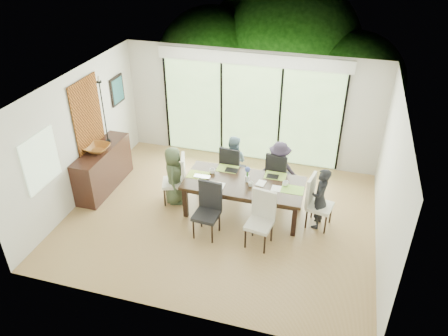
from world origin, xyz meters
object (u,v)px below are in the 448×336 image
(chair_far_left, at_px, (233,166))
(bowl, at_px, (97,148))
(person_left_end, at_px, (174,175))
(person_right_end, at_px, (320,199))
(laptop, at_px, (201,178))
(cup_c, at_px, (286,184))
(table_top, at_px, (244,183))
(person_far_right, at_px, (279,170))
(person_far_left, at_px, (233,163))
(chair_far_right, at_px, (279,173))
(chair_near_right, at_px, (259,221))
(vase, at_px, (247,179))
(cup_b, at_px, (250,184))
(chair_right_end, at_px, (320,203))
(sideboard, at_px, (103,168))
(cup_a, at_px, (212,171))
(chair_left_end, at_px, (173,179))
(chair_near_left, at_px, (206,212))

(chair_far_left, distance_m, bowl, 2.90)
(person_left_end, height_order, person_right_end, same)
(laptop, xyz_separation_m, cup_c, (1.65, 0.20, 0.03))
(table_top, distance_m, person_far_right, 1.00)
(person_left_end, distance_m, person_far_right, 2.19)
(laptop, bearing_deg, person_far_left, 66.65)
(chair_far_left, bearing_deg, chair_far_right, -173.12)
(chair_near_right, xyz_separation_m, bowl, (-3.66, 0.84, 0.49))
(vase, bearing_deg, person_far_left, 122.66)
(person_far_left, bearing_deg, cup_c, 151.74)
(cup_b, bearing_deg, laptop, 180.00)
(table_top, xyz_separation_m, person_far_left, (-0.45, 0.83, -0.07))
(chair_right_end, height_order, person_right_end, person_right_end)
(chair_near_right, xyz_separation_m, person_far_right, (0.05, 1.70, 0.09))
(chair_far_left, distance_m, person_left_end, 1.34)
(chair_right_end, bearing_deg, cup_c, 93.00)
(chair_right_end, bearing_deg, laptop, 103.56)
(person_right_end, xyz_separation_m, cup_c, (-0.68, 0.10, 0.15))
(person_right_end, distance_m, cup_b, 1.34)
(table_top, relative_size, person_left_end, 1.86)
(vase, distance_m, bowl, 3.22)
(chair_far_left, xyz_separation_m, laptop, (-0.40, -0.95, 0.21))
(vase, distance_m, cup_c, 0.75)
(cup_b, bearing_deg, person_left_end, 176.49)
(bowl, bearing_deg, vase, 1.45)
(chair_far_right, height_order, sideboard, chair_far_right)
(table_top, distance_m, sideboard, 3.17)
(person_far_right, distance_m, sideboard, 3.80)
(table_top, distance_m, cup_c, 0.81)
(person_far_left, relative_size, cup_a, 10.40)
(person_left_end, xyz_separation_m, cup_c, (2.28, 0.10, 0.15))
(chair_far_right, bearing_deg, chair_left_end, 32.41)
(chair_near_left, xyz_separation_m, vase, (0.55, 0.92, 0.25))
(bowl, bearing_deg, person_far_left, 17.60)
(person_right_end, xyz_separation_m, vase, (-1.43, 0.05, 0.16))
(table_top, height_order, chair_near_right, chair_near_right)
(chair_far_left, height_order, cup_a, chair_far_left)
(chair_far_left, height_order, person_far_left, person_far_left)
(table_top, xyz_separation_m, chair_left_end, (-1.50, -0.00, -0.17))
(chair_far_left, bearing_deg, vase, 128.89)
(person_left_end, bearing_deg, chair_far_left, -61.64)
(chair_far_right, relative_size, bowl, 2.11)
(chair_left_end, height_order, bowl, bowl)
(laptop, bearing_deg, vase, 9.39)
(cup_a, height_order, bowl, bowl)
(table_top, xyz_separation_m, cup_a, (-0.70, 0.15, 0.08))
(table_top, height_order, chair_right_end, chair_right_end)
(person_far_right, xyz_separation_m, cup_a, (-1.25, -0.68, 0.15))
(cup_a, bearing_deg, chair_near_right, -40.36)
(chair_left_end, distance_m, cup_c, 2.31)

